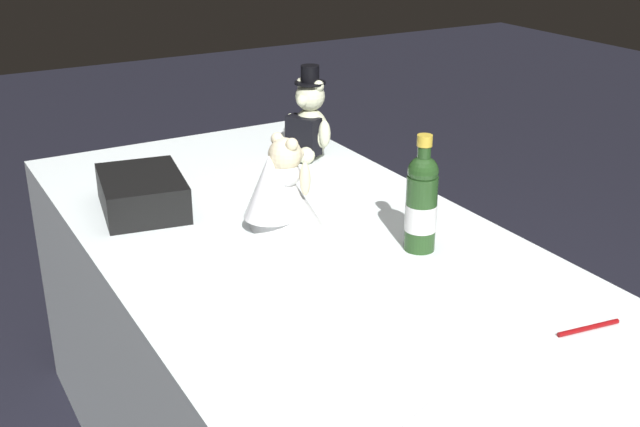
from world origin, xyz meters
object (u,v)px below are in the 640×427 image
Objects in this scene: teddy_bear_groom at (308,124)px; guestbook at (324,424)px; gift_case_black at (142,193)px; signing_pen at (591,327)px; champagne_bottle at (421,202)px; teddy_bear_bride at (281,189)px.

teddy_bear_groom is 0.98× the size of guestbook.
guestbook is at bearing -2.35° from gift_case_black.
signing_pen is at bearing -1.61° from teddy_bear_groom.
teddy_bear_groom is 1.34m from guestbook.
champagne_bottle is at bearing 110.58° from guestbook.
gift_case_black reaches higher than guestbook.
champagne_bottle reaches higher than signing_pen.
teddy_bear_bride is at bearing 136.75° from guestbook.
teddy_bear_groom is at bearing 178.39° from signing_pen.
gift_case_black is (-0.28, -0.26, -0.05)m from teddy_bear_bride.
signing_pen is (0.46, 0.07, -0.11)m from champagne_bottle.
champagne_bottle is 0.88× the size of gift_case_black.
gift_case_black is 1.02m from guestbook.
champagne_bottle reaches higher than teddy_bear_bride.
teddy_bear_bride reaches higher than gift_case_black.
champagne_bottle is at bearing -171.40° from signing_pen.
teddy_bear_bride is 0.80m from guestbook.
signing_pen is at bearing 69.76° from guestbook.
teddy_bear_groom is 0.55m from teddy_bear_bride.
champagne_bottle is 0.48m from signing_pen.
teddy_bear_groom reaches higher than signing_pen.
champagne_bottle is 0.95× the size of guestbook.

